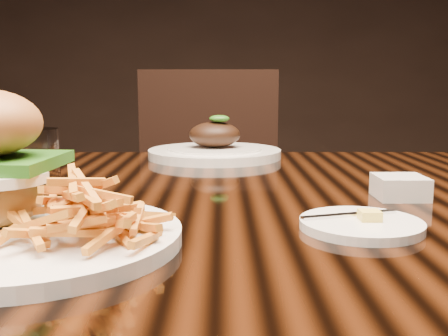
{
  "coord_description": "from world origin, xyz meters",
  "views": [
    {
      "loc": [
        0.0,
        -0.74,
        0.91
      ],
      "look_at": [
        0.01,
        -0.15,
        0.81
      ],
      "focal_mm": 42.0,
      "sensor_mm": 36.0,
      "label": 1
    }
  ],
  "objects_px": {
    "dining_table": "(219,244)",
    "chair_far": "(206,200)",
    "burger_plate": "(23,195)",
    "far_dish": "(215,150)"
  },
  "relations": [
    {
      "from": "dining_table",
      "to": "far_dish",
      "type": "xyz_separation_m",
      "value": [
        -0.01,
        0.36,
        0.09
      ]
    },
    {
      "from": "burger_plate",
      "to": "chair_far",
      "type": "xyz_separation_m",
      "value": [
        0.14,
        1.14,
        -0.26
      ]
    },
    {
      "from": "burger_plate",
      "to": "chair_far",
      "type": "distance_m",
      "value": 1.17
    },
    {
      "from": "dining_table",
      "to": "chair_far",
      "type": "bearing_deg",
      "value": 92.87
    },
    {
      "from": "burger_plate",
      "to": "far_dish",
      "type": "distance_m",
      "value": 0.63
    },
    {
      "from": "dining_table",
      "to": "chair_far",
      "type": "height_order",
      "value": "chair_far"
    },
    {
      "from": "dining_table",
      "to": "chair_far",
      "type": "xyz_separation_m",
      "value": [
        -0.04,
        0.89,
        -0.13
      ]
    },
    {
      "from": "burger_plate",
      "to": "far_dish",
      "type": "relative_size",
      "value": 1.03
    },
    {
      "from": "burger_plate",
      "to": "chair_far",
      "type": "height_order",
      "value": "chair_far"
    },
    {
      "from": "burger_plate",
      "to": "far_dish",
      "type": "bearing_deg",
      "value": 90.6
    }
  ]
}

